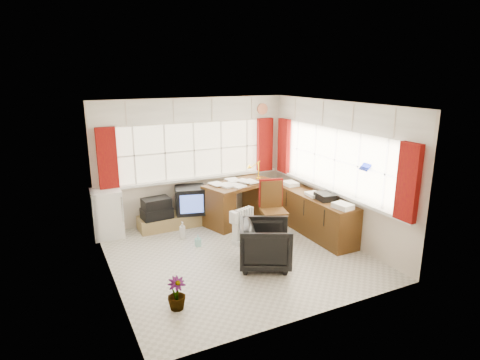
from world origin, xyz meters
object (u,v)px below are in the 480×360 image
object	(u,v)px
desk_lamp	(259,166)
credenza	(314,214)
tv_bench	(174,220)
task_chair	(272,207)
radiator	(243,229)
office_chair	(265,244)
desk	(239,200)
mini_fridge	(107,213)
crt_tv	(191,200)

from	to	relation	value
desk_lamp	credenza	distance (m)	1.56
desk_lamp	tv_bench	size ratio (longest dim) A/B	0.27
task_chair	radiator	bearing A→B (deg)	-179.64
office_chair	credenza	size ratio (longest dim) A/B	0.40
desk	credenza	xyz separation A→B (m)	(1.00, -1.18, -0.08)
office_chair	mini_fridge	world-z (taller)	mini_fridge
task_chair	mini_fridge	distance (m)	3.06
tv_bench	crt_tv	world-z (taller)	crt_tv
task_chair	tv_bench	bearing A→B (deg)	138.51
desk_lamp	credenza	xyz separation A→B (m)	(0.50, -1.30, -0.71)
tv_bench	desk_lamp	bearing A→B (deg)	-6.90
credenza	mini_fridge	size ratio (longest dim) A/B	2.23
credenza	crt_tv	size ratio (longest dim) A/B	2.86
office_chair	tv_bench	xyz separation A→B (m)	(-0.78, 2.27, -0.24)
credenza	radiator	bearing A→B (deg)	171.40
crt_tv	mini_fridge	xyz separation A→B (m)	(-1.59, 0.12, -0.07)
tv_bench	credenza	bearing A→B (deg)	-33.70
tv_bench	radiator	bearing A→B (deg)	-56.26
desk	tv_bench	distance (m)	1.37
credenza	task_chair	bearing A→B (deg)	164.95
desk_lamp	crt_tv	bearing A→B (deg)	172.88
desk	task_chair	xyz separation A→B (m)	(0.19, -0.96, 0.11)
desk	tv_bench	size ratio (longest dim) A/B	1.14
desk_lamp	mini_fridge	bearing A→B (deg)	174.44
office_chair	tv_bench	world-z (taller)	office_chair
desk_lamp	crt_tv	xyz separation A→B (m)	(-1.44, 0.18, -0.58)
desk	crt_tv	distance (m)	0.99
credenza	mini_fridge	world-z (taller)	mini_fridge
office_chair	credenza	bearing A→B (deg)	-36.92
credenza	crt_tv	world-z (taller)	credenza
radiator	crt_tv	bearing A→B (deg)	112.75
office_chair	tv_bench	bearing A→B (deg)	45.59
desk	office_chair	bearing A→B (deg)	-104.42
crt_tv	desk	bearing A→B (deg)	-17.98
desk	credenza	distance (m)	1.55
desk_lamp	crt_tv	distance (m)	1.56
desk	credenza	size ratio (longest dim) A/B	0.79
task_chair	mini_fridge	size ratio (longest dim) A/B	1.21
desk	desk_lamp	bearing A→B (deg)	13.92
office_chair	task_chair	bearing A→B (deg)	-9.08
desk_lamp	radiator	bearing A→B (deg)	-129.81
office_chair	mini_fridge	xyz separation A→B (m)	(-2.03, 2.35, 0.08)
desk	tv_bench	xyz separation A→B (m)	(-1.28, 0.34, -0.34)
office_chair	crt_tv	size ratio (longest dim) A/B	1.15
radiator	credenza	distance (m)	1.43
desk_lamp	radiator	world-z (taller)	desk_lamp
desk	mini_fridge	size ratio (longest dim) A/B	1.77
crt_tv	radiator	bearing A→B (deg)	-67.25
desk	crt_tv	bearing A→B (deg)	162.02
desk_lamp	office_chair	size ratio (longest dim) A/B	0.47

